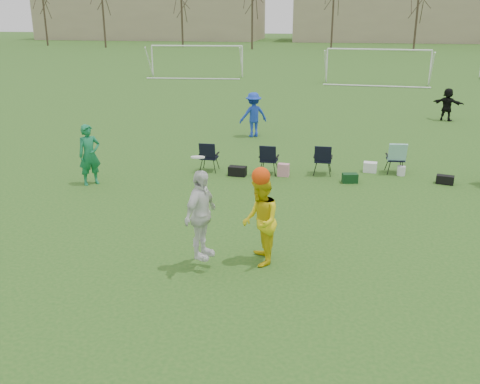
% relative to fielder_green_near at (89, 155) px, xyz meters
% --- Properties ---
extents(ground, '(260.00, 260.00, 0.00)m').
position_rel_fielder_green_near_xyz_m(ground, '(5.87, -5.64, -0.91)').
color(ground, '#25561A').
rests_on(ground, ground).
extents(fielder_green_near, '(0.78, 0.77, 1.81)m').
position_rel_fielder_green_near_xyz_m(fielder_green_near, '(0.00, 0.00, 0.00)').
color(fielder_green_near, '#157847').
rests_on(fielder_green_near, ground).
extents(fielder_blue, '(1.36, 1.18, 1.82)m').
position_rel_fielder_green_near_xyz_m(fielder_blue, '(3.77, 7.29, 0.01)').
color(fielder_blue, '#193BBF').
rests_on(fielder_blue, ground).
extents(fielder_black, '(1.48, 1.07, 1.54)m').
position_rel_fielder_green_near_xyz_m(fielder_black, '(12.28, 12.40, -0.13)').
color(fielder_black, black).
rests_on(fielder_black, ground).
extents(center_contest, '(1.90, 1.55, 2.34)m').
position_rel_fielder_green_near_xyz_m(center_contest, '(5.28, -4.59, 0.13)').
color(center_contest, white).
rests_on(center_contest, ground).
extents(sideline_setup, '(9.30, 1.83, 1.79)m').
position_rel_fielder_green_near_xyz_m(sideline_setup, '(7.96, 2.20, -0.37)').
color(sideline_setup, '#0E361C').
rests_on(sideline_setup, ground).
extents(goal_left, '(7.39, 0.76, 2.46)m').
position_rel_fielder_green_near_xyz_m(goal_left, '(-4.13, 28.36, 1.02)').
color(goal_left, white).
rests_on(goal_left, ground).
extents(goal_mid, '(7.40, 0.63, 2.46)m').
position_rel_fielder_green_near_xyz_m(goal_mid, '(9.87, 26.36, 1.02)').
color(goal_mid, white).
rests_on(goal_mid, ground).
extents(tree_line, '(110.28, 3.28, 11.40)m').
position_rel_fielder_green_near_xyz_m(tree_line, '(6.11, 64.21, 4.18)').
color(tree_line, '#382B21').
rests_on(tree_line, ground).
extents(building_row, '(126.00, 16.00, 13.00)m').
position_rel_fielder_green_near_xyz_m(building_row, '(12.60, 90.36, 5.08)').
color(building_row, tan).
rests_on(building_row, ground).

